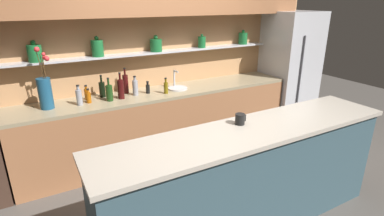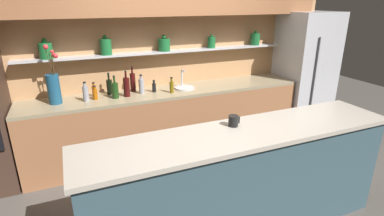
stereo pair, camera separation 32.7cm
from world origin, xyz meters
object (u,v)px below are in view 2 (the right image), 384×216
(flower_vase, at_px, (54,87))
(coffee_mug, at_px, (233,121))
(refrigerator, at_px, (304,73))
(bottle_wine_4, at_px, (133,82))
(bottle_spirit_8, at_px, (141,86))
(bottle_wine_2, at_px, (127,87))
(bottle_oil_1, at_px, (172,87))
(bottle_spirit_3, at_px, (86,93))
(bottle_wine_9, at_px, (115,90))
(bottle_sauce_0, at_px, (94,90))
(bottle_sauce_6, at_px, (95,94))
(bottle_wine_5, at_px, (109,86))
(sink_fixture, at_px, (184,87))
(bottle_sauce_7, at_px, (154,87))

(flower_vase, relative_size, coffee_mug, 6.50)
(refrigerator, distance_m, coffee_mug, 2.73)
(refrigerator, relative_size, bottle_wine_4, 5.71)
(bottle_wine_4, distance_m, bottle_spirit_8, 0.17)
(flower_vase, bearing_deg, bottle_wine_2, -3.81)
(flower_vase, distance_m, bottle_oil_1, 1.42)
(bottle_oil_1, xyz_separation_m, bottle_wine_2, (-0.57, 0.07, 0.04))
(flower_vase, relative_size, bottle_oil_1, 3.33)
(bottle_spirit_3, distance_m, bottle_wine_9, 0.35)
(bottle_sauce_0, xyz_separation_m, coffee_mug, (1.01, -1.71, 0.07))
(bottle_sauce_0, bearing_deg, coffee_mug, -59.43)
(bottle_wine_4, bearing_deg, bottle_spirit_3, -161.95)
(flower_vase, height_order, bottle_sauce_6, flower_vase)
(bottle_wine_4, relative_size, bottle_spirit_8, 1.33)
(bottle_wine_4, bearing_deg, bottle_wine_2, -121.57)
(bottle_sauce_0, distance_m, coffee_mug, 1.99)
(bottle_spirit_3, xyz_separation_m, bottle_wine_5, (0.31, 0.18, 0.00))
(bottle_sauce_0, bearing_deg, flower_vase, -166.69)
(flower_vase, distance_m, bottle_spirit_8, 1.04)
(sink_fixture, height_order, coffee_mug, sink_fixture)
(bottle_oil_1, bearing_deg, refrigerator, 1.83)
(bottle_spirit_3, relative_size, bottle_sauce_7, 1.49)
(flower_vase, height_order, bottle_wine_4, flower_vase)
(bottle_spirit_8, bearing_deg, bottle_wine_4, 117.49)
(flower_vase, bearing_deg, bottle_spirit_8, -0.27)
(bottle_spirit_3, height_order, bottle_sauce_6, bottle_spirit_3)
(bottle_wine_9, bearing_deg, bottle_sauce_7, 7.13)
(bottle_sauce_0, xyz_separation_m, bottle_spirit_8, (0.58, -0.11, 0.03))
(bottle_spirit_3, height_order, bottle_sauce_7, bottle_spirit_3)
(flower_vase, xyz_separation_m, sink_fixture, (1.63, -0.01, -0.18))
(refrigerator, distance_m, bottle_oil_1, 2.30)
(coffee_mug, bearing_deg, bottle_oil_1, 92.26)
(coffee_mug, bearing_deg, flower_vase, 132.28)
(flower_vase, relative_size, bottle_wine_5, 2.47)
(bottle_spirit_3, bearing_deg, bottle_wine_2, -0.01)
(refrigerator, bearing_deg, coffee_mug, -145.28)
(bottle_wine_2, relative_size, bottle_spirit_3, 1.37)
(refrigerator, relative_size, bottle_wine_5, 6.74)
(bottle_spirit_8, bearing_deg, bottle_wine_5, 161.06)
(bottle_sauce_0, relative_size, coffee_mug, 1.71)
(bottle_sauce_6, bearing_deg, bottle_oil_1, -6.08)
(flower_vase, xyz_separation_m, coffee_mug, (1.46, -1.61, -0.06))
(refrigerator, xyz_separation_m, flower_vase, (-3.70, 0.06, 0.17))
(flower_vase, bearing_deg, bottle_sauce_6, -3.50)
(bottle_wine_4, bearing_deg, bottle_sauce_0, -175.53)
(bottle_spirit_3, xyz_separation_m, bottle_sauce_7, (0.86, 0.05, -0.03))
(flower_vase, distance_m, bottle_sauce_0, 0.48)
(flower_vase, xyz_separation_m, bottle_sauce_6, (0.45, -0.03, -0.14))
(flower_vase, distance_m, bottle_sauce_7, 1.21)
(bottle_oil_1, relative_size, bottle_wine_4, 0.63)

